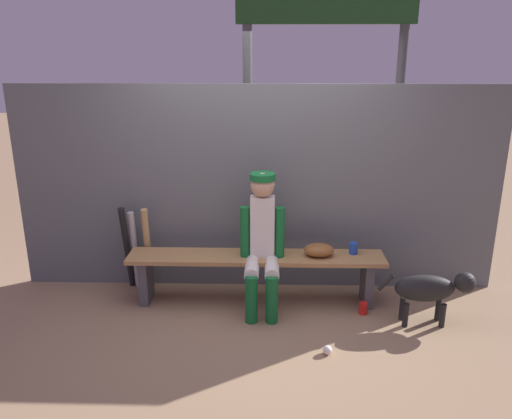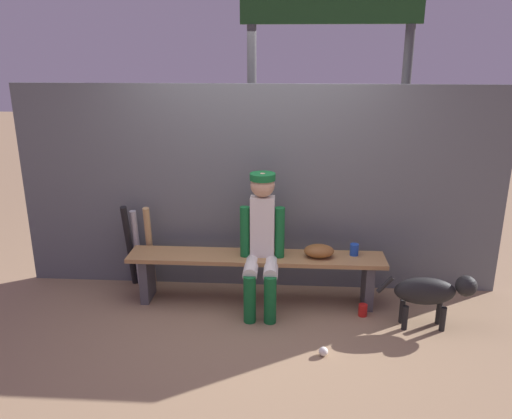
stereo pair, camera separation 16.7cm
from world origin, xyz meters
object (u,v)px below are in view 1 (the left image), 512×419
at_px(baseball_glove, 319,250).
at_px(scoreboard, 332,22).
at_px(baseball, 327,350).
at_px(player_seated, 262,238).
at_px(bat_aluminum_silver, 135,250).
at_px(cup_on_bench, 353,248).
at_px(dugout_bench, 256,266).
at_px(bat_wood_tan, 148,249).
at_px(dog, 431,289).
at_px(bat_aluminum_black, 127,248).
at_px(cup_on_ground, 363,308).

relative_size(baseball_glove, scoreboard, 0.08).
height_order(baseball, scoreboard, scoreboard).
relative_size(player_seated, scoreboard, 0.34).
bearing_deg(player_seated, scoreboard, 62.61).
height_order(player_seated, bat_aluminum_silver, player_seated).
bearing_deg(cup_on_bench, baseball, -109.12).
bearing_deg(baseball, dugout_bench, 124.20).
relative_size(bat_wood_tan, dog, 1.03).
bearing_deg(scoreboard, dugout_bench, -121.44).
xyz_separation_m(bat_wood_tan, bat_aluminum_black, (-0.21, 0.00, 0.01)).
bearing_deg(player_seated, bat_wood_tan, 162.97).
height_order(bat_aluminum_black, cup_on_bench, bat_aluminum_black).
distance_m(bat_aluminum_silver, cup_on_ground, 2.29).
xyz_separation_m(bat_aluminum_silver, cup_on_ground, (2.21, -0.49, -0.35)).
relative_size(bat_aluminum_black, dog, 1.05).
xyz_separation_m(player_seated, bat_aluminum_black, (-1.34, 0.35, -0.25)).
bearing_deg(cup_on_ground, cup_on_bench, 104.76).
height_order(baseball, dog, dog).
relative_size(baseball_glove, bat_aluminum_silver, 0.35).
bearing_deg(bat_aluminum_silver, baseball, -32.39).
relative_size(dugout_bench, scoreboard, 0.65).
bearing_deg(dog, cup_on_bench, 145.17).
xyz_separation_m(cup_on_ground, dog, (0.54, -0.15, 0.28)).
bearing_deg(bat_wood_tan, player_seated, -17.03).
height_order(bat_wood_tan, dog, bat_wood_tan).
height_order(cup_on_bench, scoreboard, scoreboard).
relative_size(baseball_glove, bat_aluminum_black, 0.32).
bearing_deg(baseball_glove, bat_aluminum_black, 172.58).
bearing_deg(cup_on_ground, bat_aluminum_silver, 167.51).
height_order(baseball_glove, bat_aluminum_black, bat_aluminum_black).
bearing_deg(dugout_bench, bat_aluminum_black, 169.27).
xyz_separation_m(player_seated, scoreboard, (0.69, 1.34, 1.90)).
bearing_deg(dog, baseball, -151.74).
height_order(dugout_bench, scoreboard, scoreboard).
relative_size(baseball, cup_on_ground, 0.67).
distance_m(dugout_bench, bat_wood_tan, 1.11).
bearing_deg(baseball, bat_aluminum_black, 149.29).
height_order(cup_on_bench, dog, cup_on_bench).
relative_size(player_seated, dog, 1.51).
bearing_deg(scoreboard, bat_aluminum_black, -154.15).
bearing_deg(cup_on_bench, dugout_bench, -175.98).
bearing_deg(baseball, bat_aluminum_silver, 147.61).
xyz_separation_m(bat_aluminum_silver, bat_aluminum_black, (-0.06, -0.04, 0.03)).
bearing_deg(baseball, dog, 28.26).
distance_m(baseball_glove, baseball, 1.01).
distance_m(player_seated, bat_aluminum_silver, 1.37).
relative_size(player_seated, bat_aluminum_black, 1.43).
bearing_deg(bat_wood_tan, cup_on_ground, -12.30).
bearing_deg(baseball_glove, cup_on_bench, 11.00).
bearing_deg(player_seated, bat_aluminum_silver, 163.17).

